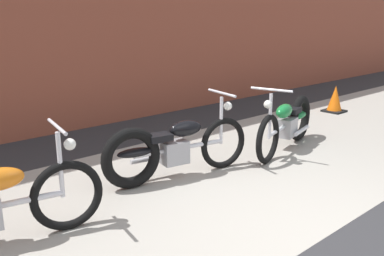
# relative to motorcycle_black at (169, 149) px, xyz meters

# --- Properties ---
(ground_plane) EXTENTS (80.00, 80.00, 0.00)m
(ground_plane) POSITION_rel_motorcycle_black_xyz_m (0.01, -2.05, -0.40)
(ground_plane) COLOR #2D2D30
(sidewalk_slab) EXTENTS (36.00, 3.50, 0.01)m
(sidewalk_slab) POSITION_rel_motorcycle_black_xyz_m (0.01, -0.30, -0.40)
(sidewalk_slab) COLOR #9E998E
(sidewalk_slab) RESTS_ON ground
(motorcycle_black) EXTENTS (1.99, 0.69, 1.03)m
(motorcycle_black) POSITION_rel_motorcycle_black_xyz_m (0.00, 0.00, 0.00)
(motorcycle_black) COLOR black
(motorcycle_black) RESTS_ON ground
(motorcycle_green) EXTENTS (1.96, 0.78, 1.03)m
(motorcycle_green) POSITION_rel_motorcycle_black_xyz_m (2.16, -0.21, 0.00)
(motorcycle_green) COLOR black
(motorcycle_green) RESTS_ON ground
(traffic_cone) EXTENTS (0.40, 0.40, 0.55)m
(traffic_cone) POSITION_rel_motorcycle_black_xyz_m (4.93, 0.62, -0.15)
(traffic_cone) COLOR orange
(traffic_cone) RESTS_ON ground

